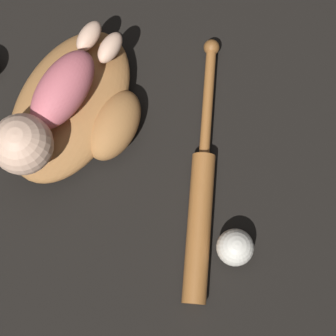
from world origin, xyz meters
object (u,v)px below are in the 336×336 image
at_px(baby_figure, 46,112).
at_px(baseball_glove, 77,108).
at_px(baseball, 235,247).
at_px(baseball_bat, 201,200).

bearing_deg(baby_figure, baseball_glove, 169.84).
bearing_deg(baseball, baseball_glove, -95.64).
distance_m(baby_figure, baseball, 0.46).
height_order(baseball_bat, baseball, baseball).
height_order(baseball_glove, baby_figure, baby_figure).
bearing_deg(baseball_glove, baby_figure, -10.16).
distance_m(baseball_bat, baseball, 0.12).
relative_size(baseball_glove, baseball, 5.27).
bearing_deg(baby_figure, baseball_bat, 99.95).
bearing_deg(baby_figure, baseball, 92.25).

